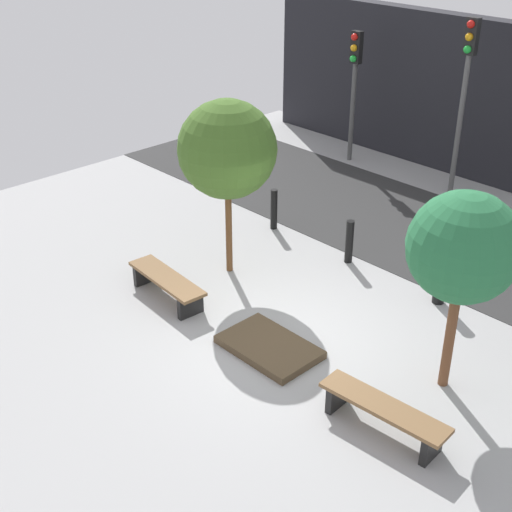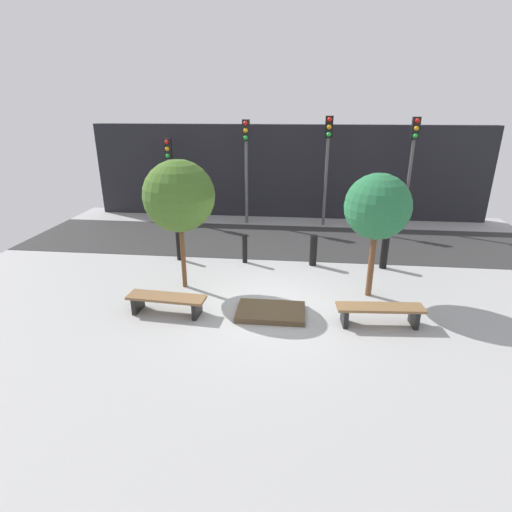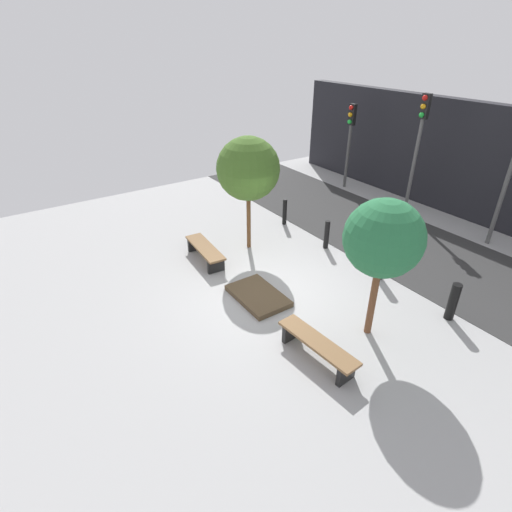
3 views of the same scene
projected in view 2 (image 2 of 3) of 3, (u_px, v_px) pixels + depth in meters
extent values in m
plane|color=#9E9E9E|center=(272.00, 308.00, 9.40)|extent=(18.00, 18.00, 0.00)
cube|color=#2F2F2F|center=(282.00, 241.00, 14.05)|extent=(18.00, 3.80, 0.01)
cube|color=black|center=(287.00, 172.00, 16.63)|extent=(16.20, 0.50, 3.77)
cube|color=black|center=(138.00, 303.00, 9.22)|extent=(0.13, 0.48, 0.38)
cube|color=black|center=(197.00, 309.00, 8.98)|extent=(0.13, 0.48, 0.38)
cube|color=brown|center=(166.00, 297.00, 9.02)|extent=(1.82, 0.61, 0.06)
cube|color=black|center=(344.00, 316.00, 8.64)|extent=(0.13, 0.44, 0.39)
cube|color=black|center=(414.00, 317.00, 8.59)|extent=(0.13, 0.44, 0.39)
cube|color=brown|center=(380.00, 308.00, 8.54)|extent=(1.88, 0.57, 0.06)
cube|color=brown|center=(271.00, 312.00, 9.09)|extent=(1.54, 0.99, 0.13)
cylinder|color=brown|center=(183.00, 252.00, 10.19)|extent=(0.12, 0.12, 1.93)
sphere|color=#426726|center=(179.00, 196.00, 9.68)|extent=(1.76, 1.76, 1.76)
cylinder|color=brown|center=(372.00, 261.00, 9.73)|extent=(0.15, 0.15, 1.85)
sphere|color=#276D41|center=(378.00, 207.00, 9.25)|extent=(1.55, 1.55, 1.55)
cylinder|color=black|center=(179.00, 246.00, 12.20)|extent=(0.14, 0.14, 0.88)
cylinder|color=black|center=(245.00, 249.00, 12.00)|extent=(0.15, 0.15, 0.87)
cylinder|color=black|center=(313.00, 250.00, 11.78)|extent=(0.21, 0.21, 0.93)
cylinder|color=black|center=(384.00, 253.00, 11.58)|extent=(0.21, 0.21, 0.91)
cylinder|color=#484848|center=(170.00, 181.00, 15.98)|extent=(0.12, 0.12, 3.29)
cube|color=black|center=(168.00, 149.00, 15.54)|extent=(0.28, 0.16, 0.78)
sphere|color=red|center=(167.00, 142.00, 15.35)|extent=(0.17, 0.17, 0.17)
sphere|color=orange|center=(167.00, 149.00, 15.44)|extent=(0.17, 0.17, 0.17)
sphere|color=green|center=(168.00, 156.00, 15.53)|extent=(0.17, 0.17, 0.17)
cylinder|color=#565656|center=(246.00, 173.00, 15.54)|extent=(0.12, 0.12, 3.99)
cube|color=black|center=(246.00, 130.00, 14.98)|extent=(0.28, 0.16, 0.78)
sphere|color=red|center=(246.00, 123.00, 14.79)|extent=(0.17, 0.17, 0.17)
sphere|color=orange|center=(246.00, 130.00, 14.88)|extent=(0.17, 0.17, 0.17)
sphere|color=green|center=(246.00, 138.00, 14.97)|extent=(0.17, 0.17, 0.17)
cylinder|color=#505050|center=(326.00, 173.00, 15.21)|extent=(0.12, 0.12, 4.13)
cube|color=black|center=(329.00, 127.00, 14.62)|extent=(0.28, 0.16, 0.78)
sphere|color=red|center=(330.00, 120.00, 14.43)|extent=(0.17, 0.17, 0.17)
sphere|color=orange|center=(329.00, 127.00, 14.52)|extent=(0.17, 0.17, 0.17)
sphere|color=green|center=(329.00, 135.00, 14.61)|extent=(0.17, 0.17, 0.17)
cylinder|color=#515151|center=(409.00, 175.00, 14.90)|extent=(0.12, 0.12, 4.10)
cube|color=black|center=(416.00, 128.00, 14.31)|extent=(0.28, 0.16, 0.78)
sphere|color=red|center=(417.00, 121.00, 14.12)|extent=(0.17, 0.17, 0.17)
sphere|color=orange|center=(416.00, 128.00, 14.22)|extent=(0.17, 0.17, 0.17)
sphere|color=green|center=(415.00, 136.00, 14.31)|extent=(0.17, 0.17, 0.17)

